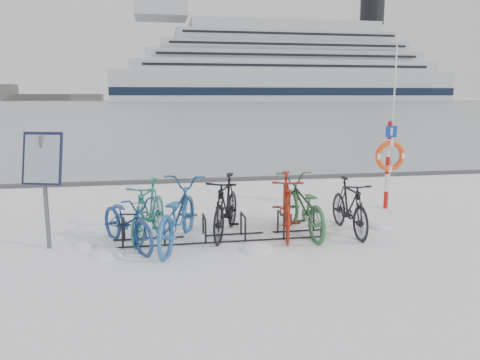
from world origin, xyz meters
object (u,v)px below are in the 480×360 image
object	(u,v)px
info_board	(43,166)
cruise_ferry	(282,71)
lifebuoy_station	(390,156)
bike_rack	(224,230)

from	to	relation	value
info_board	cruise_ferry	distance (m)	215.72
lifebuoy_station	cruise_ferry	xyz separation A→B (m)	(52.56, 205.25, 12.69)
lifebuoy_station	cruise_ferry	size ratio (longest dim) A/B	0.02
bike_rack	lifebuoy_station	size ratio (longest dim) A/B	1.08
info_board	lifebuoy_station	world-z (taller)	lifebuoy_station
bike_rack	cruise_ferry	world-z (taller)	cruise_ferry
bike_rack	lifebuoy_station	xyz separation A→B (m)	(4.08, 1.66, 1.07)
bike_rack	info_board	size ratio (longest dim) A/B	1.99
bike_rack	info_board	xyz separation A→B (m)	(-3.06, -0.00, 1.27)
lifebuoy_station	cruise_ferry	distance (m)	212.26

